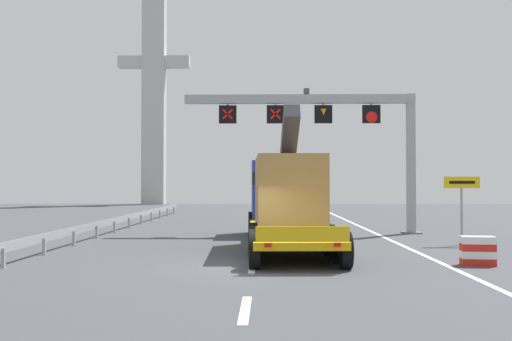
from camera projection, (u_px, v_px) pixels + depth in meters
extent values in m
plane|color=#424449|center=(245.00, 267.00, 17.50)|extent=(112.00, 112.00, 0.00)
cube|color=silver|center=(245.00, 310.00, 11.50)|extent=(0.20, 2.60, 0.01)
cube|color=silver|center=(253.00, 267.00, 17.44)|extent=(0.20, 2.60, 0.01)
cube|color=silver|center=(256.00, 246.00, 23.39)|extent=(0.20, 2.60, 0.01)
cube|color=silver|center=(258.00, 233.00, 29.33)|extent=(0.20, 2.60, 0.01)
cube|color=silver|center=(260.00, 225.00, 35.28)|extent=(0.20, 2.60, 0.01)
cube|color=silver|center=(261.00, 219.00, 41.23)|extent=(0.20, 2.60, 0.01)
cube|color=silver|center=(262.00, 215.00, 47.17)|extent=(0.20, 2.60, 0.01)
cube|color=silver|center=(262.00, 211.00, 53.12)|extent=(0.20, 2.60, 0.01)
cube|color=silver|center=(263.00, 209.00, 59.06)|extent=(0.20, 2.60, 0.01)
cube|color=silver|center=(263.00, 206.00, 65.01)|extent=(0.20, 2.60, 0.01)
cube|color=silver|center=(375.00, 233.00, 29.38)|extent=(0.20, 63.00, 0.01)
cube|color=#9EA0A5|center=(411.00, 164.00, 29.40)|extent=(0.40, 0.40, 7.14)
cube|color=slate|center=(411.00, 233.00, 29.32)|extent=(0.90, 0.90, 0.08)
cube|color=#9EA0A5|center=(299.00, 99.00, 29.59)|extent=(11.80, 0.44, 0.44)
cube|color=#4C4C51|center=(306.00, 91.00, 29.59)|extent=(0.28, 0.40, 0.28)
cube|color=black|center=(371.00, 114.00, 29.50)|extent=(0.90, 0.24, 0.92)
cube|color=#9EA0A5|center=(371.00, 104.00, 29.51)|extent=(0.08, 0.08, 0.16)
cone|color=red|center=(372.00, 117.00, 29.37)|extent=(0.58, 0.02, 0.58)
cube|color=black|center=(323.00, 114.00, 29.55)|extent=(0.90, 0.24, 0.92)
cube|color=#9EA0A5|center=(323.00, 104.00, 29.56)|extent=(0.08, 0.08, 0.16)
cone|color=orange|center=(324.00, 112.00, 29.42)|extent=(0.32, 0.32, 0.32)
cube|color=black|center=(275.00, 114.00, 29.59)|extent=(0.90, 0.24, 0.92)
cube|color=#9EA0A5|center=(275.00, 104.00, 29.61)|extent=(0.08, 0.08, 0.16)
cube|color=red|center=(275.00, 114.00, 29.46)|extent=(0.55, 0.02, 0.55)
cube|color=red|center=(275.00, 114.00, 29.46)|extent=(0.55, 0.02, 0.55)
cube|color=black|center=(228.00, 114.00, 29.64)|extent=(0.90, 0.24, 0.92)
cube|color=#9EA0A5|center=(228.00, 105.00, 29.65)|extent=(0.08, 0.08, 0.16)
cube|color=red|center=(228.00, 114.00, 29.51)|extent=(0.55, 0.02, 0.55)
cube|color=red|center=(228.00, 114.00, 29.51)|extent=(0.55, 0.02, 0.55)
cube|color=yellow|center=(288.00, 232.00, 21.54)|extent=(3.19, 10.50, 0.24)
cube|color=yellow|center=(303.00, 234.00, 16.27)|extent=(2.66, 0.18, 0.44)
cylinder|color=black|center=(254.00, 251.00, 17.01)|extent=(0.36, 1.11, 1.10)
cylinder|color=black|center=(345.00, 250.00, 17.06)|extent=(0.36, 1.11, 1.10)
cylinder|color=black|center=(254.00, 247.00, 18.06)|extent=(0.36, 1.11, 1.10)
cylinder|color=black|center=(340.00, 246.00, 18.11)|extent=(0.36, 1.11, 1.10)
cylinder|color=black|center=(253.00, 243.00, 19.11)|extent=(0.36, 1.11, 1.10)
cylinder|color=black|center=(334.00, 243.00, 19.16)|extent=(0.36, 1.11, 1.10)
cylinder|color=black|center=(253.00, 240.00, 20.16)|extent=(0.36, 1.11, 1.10)
cylinder|color=black|center=(330.00, 240.00, 20.21)|extent=(0.36, 1.11, 1.10)
cylinder|color=black|center=(253.00, 237.00, 21.21)|extent=(0.36, 1.11, 1.10)
cylinder|color=black|center=(326.00, 237.00, 21.26)|extent=(0.36, 1.11, 1.10)
cube|color=#1E38AD|center=(278.00, 192.00, 28.67)|extent=(2.69, 3.29, 3.10)
cube|color=black|center=(278.00, 179.00, 28.69)|extent=(2.72, 3.32, 0.60)
cylinder|color=black|center=(252.00, 222.00, 29.49)|extent=(0.38, 1.11, 1.10)
cylinder|color=black|center=(302.00, 222.00, 29.54)|extent=(0.38, 1.11, 1.10)
cylinder|color=black|center=(252.00, 225.00, 27.49)|extent=(0.38, 1.11, 1.10)
cylinder|color=black|center=(306.00, 225.00, 27.54)|extent=(0.38, 1.11, 1.10)
cube|color=#9E7A47|center=(288.00, 192.00, 21.97)|extent=(2.59, 5.81, 2.70)
cube|color=#2D2D33|center=(289.00, 140.00, 21.16)|extent=(0.67, 2.96, 2.29)
cube|color=red|center=(268.00, 245.00, 16.21)|extent=(0.20, 0.07, 0.12)
cube|color=red|center=(337.00, 245.00, 16.24)|extent=(0.20, 0.07, 0.12)
cylinder|color=#9EA0A5|center=(462.00, 211.00, 23.89)|extent=(0.10, 0.10, 2.83)
cube|color=yellow|center=(462.00, 182.00, 23.86)|extent=(1.47, 0.06, 0.48)
cube|color=black|center=(462.00, 182.00, 23.83)|extent=(1.06, 0.01, 0.12)
cube|color=red|center=(478.00, 262.00, 17.76)|extent=(1.04, 0.59, 0.23)
cube|color=white|center=(478.00, 255.00, 17.76)|extent=(1.04, 0.59, 0.22)
cube|color=red|center=(478.00, 247.00, 17.77)|extent=(1.04, 0.59, 0.23)
cube|color=white|center=(478.00, 240.00, 17.77)|extent=(1.04, 0.59, 0.23)
cube|color=#999EA3|center=(128.00, 218.00, 32.97)|extent=(0.04, 34.66, 0.32)
cube|color=#999EA3|center=(3.00, 258.00, 17.22)|extent=(0.10, 0.10, 0.60)
cube|color=#999EA3|center=(44.00, 247.00, 20.37)|extent=(0.10, 0.10, 0.60)
cube|color=#999EA3|center=(74.00, 238.00, 23.52)|extent=(0.10, 0.10, 0.60)
cube|color=#999EA3|center=(97.00, 232.00, 26.67)|extent=(0.10, 0.10, 0.60)
cube|color=#999EA3|center=(115.00, 227.00, 29.81)|extent=(0.10, 0.10, 0.60)
cube|color=#999EA3|center=(129.00, 223.00, 32.96)|extent=(0.10, 0.10, 0.60)
cube|color=#999EA3|center=(141.00, 219.00, 36.11)|extent=(0.10, 0.10, 0.60)
cube|color=#999EA3|center=(151.00, 217.00, 39.26)|extent=(0.10, 0.10, 0.60)
cube|color=#999EA3|center=(160.00, 214.00, 42.41)|extent=(0.10, 0.10, 0.60)
cube|color=#999EA3|center=(167.00, 212.00, 45.56)|extent=(0.10, 0.10, 0.60)
cube|color=#999EA3|center=(174.00, 210.00, 48.71)|extent=(0.10, 0.10, 0.60)
cube|color=#B7B7B2|center=(154.00, 90.00, 72.69)|extent=(2.80, 2.00, 28.96)
cube|color=#B7B7B2|center=(154.00, 62.00, 72.78)|extent=(9.00, 1.60, 1.40)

